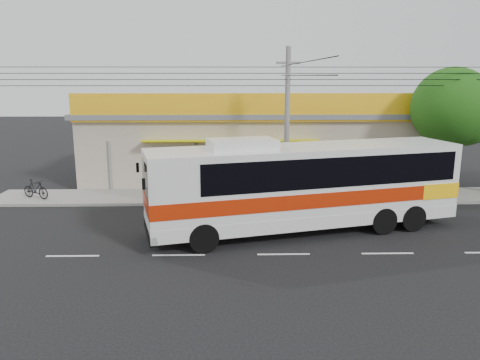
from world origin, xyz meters
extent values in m
plane|color=black|center=(0.00, 0.00, 0.00)|extent=(120.00, 120.00, 0.00)
cube|color=slate|center=(0.00, 6.00, 0.07)|extent=(30.00, 3.20, 0.15)
cube|color=#A59A85|center=(0.00, 11.60, 2.10)|extent=(22.00, 8.00, 4.20)
cube|color=#5B5D63|center=(0.00, 11.60, 4.35)|extent=(22.60, 8.60, 0.30)
cube|color=yellow|center=(0.00, 7.48, 4.90)|extent=(22.00, 0.24, 1.60)
cube|color=#B6120A|center=(-2.00, 7.45, 4.90)|extent=(9.00, 0.10, 1.20)
cube|color=#147514|center=(6.50, 7.45, 4.90)|extent=(2.40, 0.10, 1.10)
cube|color=navy|center=(9.20, 7.45, 4.90)|extent=(2.20, 0.10, 1.10)
cube|color=#B6120A|center=(-9.00, 7.45, 4.90)|extent=(3.00, 0.10, 1.10)
cube|color=#D6D20B|center=(-2.00, 7.30, 3.00)|extent=(10.00, 1.20, 0.37)
cube|color=silver|center=(1.18, 0.22, 2.13)|extent=(13.73, 6.12, 3.25)
cube|color=#B02207|center=(1.18, 0.22, 1.74)|extent=(13.77, 6.17, 0.62)
cube|color=yellow|center=(6.82, 1.70, 1.74)|extent=(2.46, 3.22, 0.67)
cube|color=black|center=(1.94, 0.42, 2.86)|extent=(11.57, 5.59, 1.23)
cube|color=black|center=(-5.24, -1.46, 2.63)|extent=(0.80, 2.43, 1.68)
cube|color=silver|center=(-1.53, -0.49, 3.96)|extent=(3.00, 2.20, 0.40)
cylinder|color=black|center=(-3.06, -2.20, 0.58)|extent=(1.22, 0.64, 1.17)
cylinder|color=black|center=(-3.70, 0.25, 0.58)|extent=(1.22, 0.64, 1.17)
cylinder|color=black|center=(5.95, 0.16, 0.58)|extent=(1.22, 0.64, 1.17)
cylinder|color=black|center=(5.30, 2.61, 0.58)|extent=(1.22, 0.64, 1.17)
imported|color=#9A180B|center=(-5.40, 6.36, 0.70)|extent=(2.18, 1.03, 1.10)
imported|color=black|center=(-12.55, 5.55, 0.67)|extent=(1.78, 1.18, 1.04)
cylinder|color=slate|center=(0.90, 4.66, 4.05)|extent=(0.26, 0.26, 8.09)
cube|color=slate|center=(0.90, 4.66, 7.28)|extent=(1.21, 0.12, 0.12)
cylinder|color=#352515|center=(10.00, 6.04, 1.81)|extent=(0.41, 0.41, 3.63)
sphere|color=#19460F|center=(10.00, 6.04, 4.99)|extent=(4.31, 4.31, 4.31)
sphere|color=#19460F|center=(10.68, 5.70, 4.31)|extent=(2.72, 2.72, 2.72)
camera|label=1|loc=(-2.03, -19.24, 6.67)|focal=35.00mm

